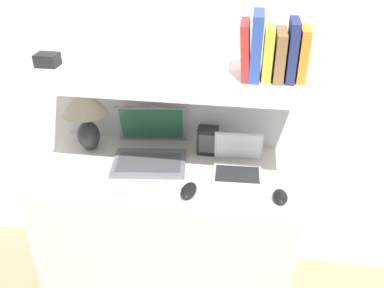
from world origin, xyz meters
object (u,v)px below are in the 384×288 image
(laptop_large, at_px, (150,150))
(router_box, at_px, (208,140))
(laptop_small, at_px, (238,166))
(shelf_gadget, at_px, (47,60))
(table_lamp, at_px, (85,109))
(book_navy, at_px, (292,50))
(computer_mouse, at_px, (189,191))
(book_yellow, at_px, (268,53))
(book_red, at_px, (246,50))
(book_orange, at_px, (303,54))
(book_blue, at_px, (256,46))
(second_mouse, at_px, (280,197))
(book_brown, at_px, (280,55))

(laptop_large, bearing_deg, router_box, 20.61)
(laptop_small, height_order, shelf_gadget, shelf_gadget)
(table_lamp, height_order, book_navy, book_navy)
(table_lamp, height_order, computer_mouse, table_lamp)
(router_box, xyz_separation_m, book_yellow, (0.24, -0.12, 0.48))
(book_yellow, relative_size, book_red, 0.91)
(book_orange, distance_m, shelf_gadget, 1.08)
(laptop_small, height_order, router_box, laptop_small)
(laptop_large, height_order, laptop_small, laptop_large)
(computer_mouse, bearing_deg, book_orange, 29.50)
(book_blue, bearing_deg, router_box, 149.67)
(laptop_large, xyz_separation_m, book_navy, (0.60, -0.02, 0.52))
(second_mouse, bearing_deg, laptop_large, 158.64)
(second_mouse, relative_size, book_brown, 0.52)
(book_brown, bearing_deg, book_blue, 180.00)
(book_brown, distance_m, book_yellow, 0.05)
(second_mouse, height_order, book_brown, book_brown)
(second_mouse, distance_m, router_box, 0.48)
(laptop_large, bearing_deg, book_blue, -1.88)
(book_navy, distance_m, book_blue, 0.14)
(second_mouse, bearing_deg, router_box, 135.34)
(laptop_large, bearing_deg, book_orange, -1.35)
(second_mouse, distance_m, shelf_gadget, 1.16)
(laptop_large, relative_size, laptop_small, 1.61)
(second_mouse, bearing_deg, book_navy, 91.29)
(table_lamp, distance_m, book_brown, 0.94)
(shelf_gadget, bearing_deg, book_brown, 0.00)
(book_navy, relative_size, book_red, 1.05)
(book_red, bearing_deg, book_navy, 0.00)
(computer_mouse, relative_size, book_navy, 0.52)
(router_box, height_order, book_yellow, book_yellow)
(computer_mouse, bearing_deg, book_blue, 45.04)
(book_brown, bearing_deg, computer_mouse, -144.38)
(book_brown, relative_size, book_red, 0.86)
(shelf_gadget, bearing_deg, laptop_large, 2.00)
(computer_mouse, distance_m, router_box, 0.36)
(book_brown, distance_m, book_blue, 0.10)
(book_brown, relative_size, book_yellow, 0.95)
(book_navy, height_order, book_red, book_navy)
(router_box, distance_m, book_brown, 0.57)
(laptop_large, distance_m, book_yellow, 0.71)
(book_navy, bearing_deg, shelf_gadget, 180.00)
(computer_mouse, bearing_deg, book_brown, 35.62)
(laptop_large, bearing_deg, book_red, -2.06)
(second_mouse, xyz_separation_m, book_yellow, (-0.10, 0.22, 0.53))
(computer_mouse, height_order, router_box, router_box)
(table_lamp, xyz_separation_m, laptop_small, (0.75, -0.11, -0.18))
(laptop_small, height_order, second_mouse, laptop_small)
(laptop_large, bearing_deg, shelf_gadget, -178.00)
(shelf_gadget, bearing_deg, second_mouse, -12.05)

